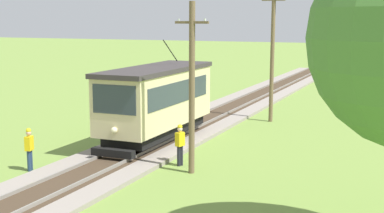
% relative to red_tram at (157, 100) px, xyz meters
% --- Properties ---
extents(red_tram, '(2.60, 8.54, 4.79)m').
position_rel_red_tram_xyz_m(red_tram, '(0.00, 0.00, 0.00)').
color(red_tram, beige).
rests_on(red_tram, rail_right).
extents(utility_pole_near_tram, '(1.40, 0.32, 6.84)m').
position_rel_red_tram_xyz_m(utility_pole_near_tram, '(3.61, -4.06, 1.32)').
color(utility_pole_near_tram, brown).
rests_on(utility_pole_near_tram, ground).
extents(utility_pole_mid, '(1.40, 0.43, 8.20)m').
position_rel_red_tram_xyz_m(utility_pole_mid, '(3.61, 8.14, 2.00)').
color(utility_pole_mid, brown).
rests_on(utility_pole_mid, ground).
extents(track_worker, '(0.33, 0.43, 1.78)m').
position_rel_red_tram_xyz_m(track_worker, '(-2.59, -6.40, -1.21)').
color(track_worker, navy).
rests_on(track_worker, ground).
extents(second_worker, '(0.33, 0.43, 1.78)m').
position_rel_red_tram_xyz_m(second_worker, '(2.73, -3.29, -1.21)').
color(second_worker, black).
rests_on(second_worker, ground).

